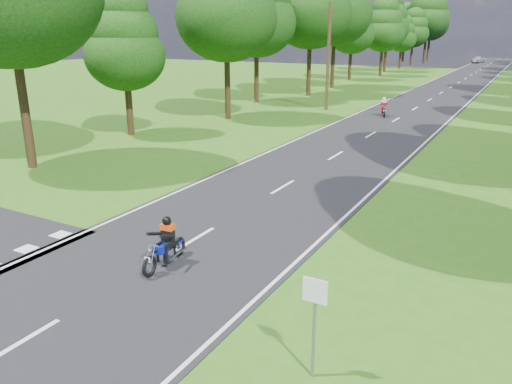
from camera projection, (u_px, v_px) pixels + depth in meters
The scene contains 9 objects.
ground at pixel (150, 266), 13.25m from camera, with size 160.00×160.00×0.00m, color #2B6016.
main_road at pixel (451, 87), 54.83m from camera, with size 7.00×140.00×0.02m, color black.
road_markings at pixel (447, 89), 53.33m from camera, with size 7.40×140.00×0.01m.
treeline at pixel (485, 10), 59.99m from camera, with size 40.00×115.35×14.78m.
telegraph_pole at pixel (328, 57), 38.05m from camera, with size 1.20×0.26×8.00m.
road_sign at pixel (315, 311), 8.62m from camera, with size 0.45×0.07×2.00m.
rider_near_blue at pixel (164, 242), 13.05m from camera, with size 0.53×1.60×1.34m, color #0E1B9C, non-canonical shape.
rider_far_red at pixel (384, 107), 36.13m from camera, with size 0.54×1.62×1.35m, color maroon, non-canonical shape.
distant_car at pixel (478, 59), 95.83m from camera, with size 1.54×3.83×1.31m, color silver.
Camera 1 is at (8.29, -9.12, 5.97)m, focal length 35.00 mm.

